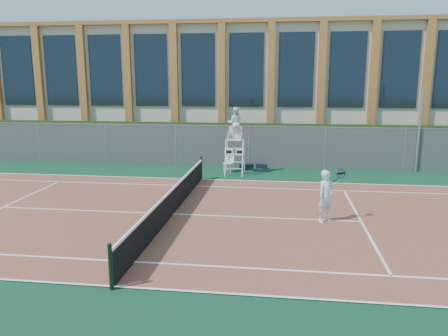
# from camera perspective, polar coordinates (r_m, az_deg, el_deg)

# --- Properties ---
(ground) EXTENTS (120.00, 120.00, 0.00)m
(ground) POSITION_cam_1_polar(r_m,az_deg,el_deg) (15.45, -6.72, -6.09)
(ground) COLOR #233814
(apron) EXTENTS (36.00, 20.00, 0.01)m
(apron) POSITION_cam_1_polar(r_m,az_deg,el_deg) (16.37, -5.87, -5.04)
(apron) COLOR #0C371C
(apron) RESTS_ON ground
(tennis_court) EXTENTS (23.77, 10.97, 0.02)m
(tennis_court) POSITION_cam_1_polar(r_m,az_deg,el_deg) (15.44, -6.72, -6.02)
(tennis_court) COLOR brown
(tennis_court) RESTS_ON apron
(tennis_net) EXTENTS (0.10, 11.30, 1.10)m
(tennis_net) POSITION_cam_1_polar(r_m,az_deg,el_deg) (15.29, -6.77, -4.18)
(tennis_net) COLOR black
(tennis_net) RESTS_ON ground
(fence) EXTENTS (40.00, 0.06, 2.20)m
(fence) POSITION_cam_1_polar(r_m,az_deg,el_deg) (23.62, -1.59, 2.86)
(fence) COLOR #595E60
(fence) RESTS_ON ground
(hedge) EXTENTS (40.00, 1.40, 2.20)m
(hedge) POSITION_cam_1_polar(r_m,az_deg,el_deg) (24.80, -1.16, 3.27)
(hedge) COLOR black
(hedge) RESTS_ON ground
(building) EXTENTS (45.00, 10.60, 8.22)m
(building) POSITION_cam_1_polar(r_m,az_deg,el_deg) (32.43, 0.95, 10.61)
(building) COLOR beige
(building) RESTS_ON ground
(steel_pole) EXTENTS (0.12, 0.12, 4.22)m
(steel_pole) POSITION_cam_1_polar(r_m,az_deg,el_deg) (24.11, 24.12, 4.46)
(steel_pole) COLOR #9EA0A5
(steel_pole) RESTS_ON ground
(umpire_chair) EXTENTS (0.94, 1.44, 3.36)m
(umpire_chair) POSITION_cam_1_polar(r_m,az_deg,el_deg) (21.54, 1.48, 5.64)
(umpire_chair) COLOR white
(umpire_chair) RESTS_ON ground
(plastic_chair) EXTENTS (0.56, 0.56, 0.97)m
(plastic_chair) POSITION_cam_1_polar(r_m,az_deg,el_deg) (22.23, 0.70, 0.96)
(plastic_chair) COLOR silver
(plastic_chair) RESTS_ON apron
(sports_bag_near) EXTENTS (0.77, 0.46, 0.31)m
(sports_bag_near) POSITION_cam_1_polar(r_m,az_deg,el_deg) (22.81, 2.95, 0.15)
(sports_bag_near) COLOR black
(sports_bag_near) RESTS_ON apron
(sports_bag_far) EXTENTS (0.58, 0.31, 0.22)m
(sports_bag_far) POSITION_cam_1_polar(r_m,az_deg,el_deg) (23.26, 4.92, 0.23)
(sports_bag_far) COLOR black
(sports_bag_far) RESTS_ON apron
(tennis_player) EXTENTS (1.03, 0.80, 1.74)m
(tennis_player) POSITION_cam_1_polar(r_m,az_deg,el_deg) (14.70, 13.19, -3.58)
(tennis_player) COLOR silver
(tennis_player) RESTS_ON tennis_court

